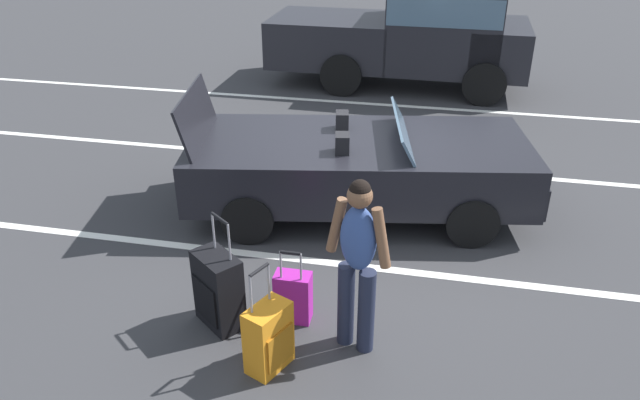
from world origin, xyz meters
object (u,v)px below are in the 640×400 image
Objects in this scene: suitcase_large_black at (218,290)px; parked_pickup_truck_near at (419,31)px; convertible_car at (374,167)px; suitcase_medium_bright at (269,338)px; traveler_person at (358,258)px; suitcase_small_carryon at (293,296)px.

parked_pickup_truck_near is at bearing -150.81° from suitcase_large_black.
convertible_car is 3.93× the size of suitcase_large_black.
suitcase_large_black is 0.78m from suitcase_medium_bright.
traveler_person is at bearing 126.36° from suitcase_large_black.
convertible_car is 2.39m from suitcase_small_carryon.
traveler_person is (0.67, 0.42, 0.62)m from suitcase_medium_bright.
suitcase_medium_bright is at bearing 140.90° from traveler_person.
traveler_person is (1.29, -0.05, 0.56)m from suitcase_large_black.
convertible_car is at bearing -11.50° from suitcase_small_carryon.
suitcase_medium_bright is (0.62, -0.47, -0.06)m from suitcase_large_black.
convertible_car is 5.54× the size of suitcase_small_carryon.
convertible_car is 3.05m from suitcase_medium_bright.
parked_pickup_truck_near is (0.01, 7.97, 0.18)m from traveler_person.
suitcase_small_carryon is at bearing -111.22° from convertible_car.
suitcase_large_black reaches higher than suitcase_small_carryon.
parked_pickup_truck_near reaches higher than suitcase_large_black.
suitcase_small_carryon is 0.16× the size of parked_pickup_truck_near.
traveler_person is at bearing -89.23° from parked_pickup_truck_near.
traveler_person is at bearing -112.05° from suitcase_small_carryon.
parked_pickup_truck_near is (1.30, 7.92, 0.74)m from suitcase_large_black.
parked_pickup_truck_near is at bearing 18.66° from traveler_person.
parked_pickup_truck_near reaches higher than convertible_car.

